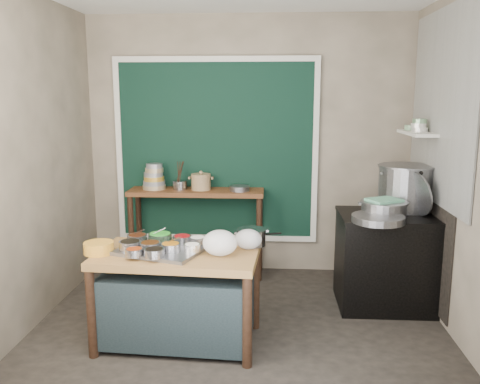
# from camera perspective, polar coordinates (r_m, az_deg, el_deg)

# --- Properties ---
(floor) EXTENTS (3.50, 3.00, 0.02)m
(floor) POSITION_cam_1_polar(r_m,az_deg,el_deg) (4.51, -0.05, -14.96)
(floor) COLOR #2F2924
(floor) RESTS_ON ground
(back_wall) EXTENTS (3.50, 0.02, 2.80)m
(back_wall) POSITION_cam_1_polar(r_m,az_deg,el_deg) (5.60, 0.94, 5.16)
(back_wall) COLOR gray
(back_wall) RESTS_ON floor
(left_wall) EXTENTS (0.02, 3.00, 2.80)m
(left_wall) POSITION_cam_1_polar(r_m,az_deg,el_deg) (4.56, -22.73, 3.03)
(left_wall) COLOR gray
(left_wall) RESTS_ON floor
(right_wall) EXTENTS (0.02, 3.00, 2.80)m
(right_wall) POSITION_cam_1_polar(r_m,az_deg,el_deg) (4.36, 23.74, 2.62)
(right_wall) COLOR gray
(right_wall) RESTS_ON floor
(curtain_panel) EXTENTS (2.10, 0.02, 1.90)m
(curtain_panel) POSITION_cam_1_polar(r_m,az_deg,el_deg) (5.59, -2.68, 4.63)
(curtain_panel) COLOR black
(curtain_panel) RESTS_ON back_wall
(curtain_frame) EXTENTS (2.22, 0.03, 2.02)m
(curtain_frame) POSITION_cam_1_polar(r_m,az_deg,el_deg) (5.58, -2.69, 4.62)
(curtain_frame) COLOR beige
(curtain_frame) RESTS_ON back_wall
(tile_panel) EXTENTS (0.02, 1.70, 1.70)m
(tile_panel) POSITION_cam_1_polar(r_m,az_deg,el_deg) (4.84, 21.64, 8.86)
(tile_panel) COLOR #B2B2AA
(tile_panel) RESTS_ON right_wall
(soot_patch) EXTENTS (0.01, 1.30, 1.30)m
(soot_patch) POSITION_cam_1_polar(r_m,az_deg,el_deg) (5.09, 20.46, -4.13)
(soot_patch) COLOR black
(soot_patch) RESTS_ON right_wall
(wall_shelf) EXTENTS (0.22, 0.70, 0.03)m
(wall_shelf) POSITION_cam_1_polar(r_m,az_deg,el_deg) (5.10, 19.30, 6.26)
(wall_shelf) COLOR beige
(wall_shelf) RESTS_ON right_wall
(prep_table) EXTENTS (1.29, 0.79, 0.75)m
(prep_table) POSITION_cam_1_polar(r_m,az_deg,el_deg) (4.14, -6.94, -11.68)
(prep_table) COLOR brown
(prep_table) RESTS_ON floor
(back_counter) EXTENTS (1.45, 0.40, 0.95)m
(back_counter) POSITION_cam_1_polar(r_m,az_deg,el_deg) (5.59, -4.86, -4.53)
(back_counter) COLOR brown
(back_counter) RESTS_ON floor
(stove_block) EXTENTS (0.90, 0.68, 0.85)m
(stove_block) POSITION_cam_1_polar(r_m,az_deg,el_deg) (4.97, 16.23, -7.52)
(stove_block) COLOR black
(stove_block) RESTS_ON floor
(stove_top) EXTENTS (0.92, 0.69, 0.03)m
(stove_top) POSITION_cam_1_polar(r_m,az_deg,el_deg) (4.85, 16.51, -2.57)
(stove_top) COLOR black
(stove_top) RESTS_ON stove_block
(condiment_tray) EXTENTS (0.73, 0.62, 0.03)m
(condiment_tray) POSITION_cam_1_polar(r_m,az_deg,el_deg) (4.02, -8.94, -6.49)
(condiment_tray) COLOR gray
(condiment_tray) RESTS_ON prep_table
(condiment_bowls) EXTENTS (0.66, 0.54, 0.08)m
(condiment_bowls) POSITION_cam_1_polar(r_m,az_deg,el_deg) (4.03, -9.20, -5.77)
(condiment_bowls) COLOR gray
(condiment_bowls) RESTS_ON condiment_tray
(yellow_basin) EXTENTS (0.26, 0.26, 0.09)m
(yellow_basin) POSITION_cam_1_polar(r_m,az_deg,el_deg) (4.09, -15.57, -6.05)
(yellow_basin) COLOR gold
(yellow_basin) RESTS_ON prep_table
(saucepan) EXTENTS (0.31, 0.31, 0.13)m
(saucepan) POSITION_cam_1_polar(r_m,az_deg,el_deg) (4.15, 1.32, -5.07)
(saucepan) COLOR gray
(saucepan) RESTS_ON prep_table
(plastic_bag_a) EXTENTS (0.31, 0.29, 0.20)m
(plastic_bag_a) POSITION_cam_1_polar(r_m,az_deg,el_deg) (3.87, -2.27, -5.73)
(plastic_bag_a) COLOR white
(plastic_bag_a) RESTS_ON prep_table
(plastic_bag_b) EXTENTS (0.26, 0.24, 0.16)m
(plastic_bag_b) POSITION_cam_1_polar(r_m,az_deg,el_deg) (4.04, 0.94, -5.32)
(plastic_bag_b) COLOR white
(plastic_bag_b) RESTS_ON prep_table
(bowl_stack) EXTENTS (0.25, 0.25, 0.28)m
(bowl_stack) POSITION_cam_1_polar(r_m,az_deg,el_deg) (5.56, -9.61, 1.56)
(bowl_stack) COLOR tan
(bowl_stack) RESTS_ON back_counter
(utensil_cup) EXTENTS (0.21, 0.21, 0.09)m
(utensil_cup) POSITION_cam_1_polar(r_m,az_deg,el_deg) (5.52, -6.76, 0.79)
(utensil_cup) COLOR gray
(utensil_cup) RESTS_ON back_counter
(ceramic_crock) EXTENTS (0.23, 0.23, 0.15)m
(ceramic_crock) POSITION_cam_1_polar(r_m,az_deg,el_deg) (5.47, -4.40, 1.04)
(ceramic_crock) COLOR #977B52
(ceramic_crock) RESTS_ON back_counter
(wide_bowl) EXTENTS (0.28, 0.28, 0.05)m
(wide_bowl) POSITION_cam_1_polar(r_m,az_deg,el_deg) (5.40, -0.06, 0.41)
(wide_bowl) COLOR gray
(wide_bowl) RESTS_ON back_counter
(stock_pot) EXTENTS (0.70, 0.70, 0.43)m
(stock_pot) POSITION_cam_1_polar(r_m,az_deg,el_deg) (5.05, 18.10, 0.49)
(stock_pot) COLOR gray
(stock_pot) RESTS_ON stove_top
(pot_lid) EXTENTS (0.23, 0.42, 0.40)m
(pot_lid) POSITION_cam_1_polar(r_m,az_deg,el_deg) (4.83, 19.31, -0.20)
(pot_lid) COLOR gray
(pot_lid) RESTS_ON stove_top
(steamer) EXTENTS (0.43, 0.43, 0.14)m
(steamer) POSITION_cam_1_polar(r_m,az_deg,el_deg) (4.73, 15.84, -1.82)
(steamer) COLOR gray
(steamer) RESTS_ON stove_top
(green_cloth) EXTENTS (0.35, 0.32, 0.02)m
(green_cloth) POSITION_cam_1_polar(r_m,az_deg,el_deg) (4.72, 15.89, -0.88)
(green_cloth) COLOR #61AC86
(green_cloth) RESTS_ON steamer
(shallow_pan) EXTENTS (0.55, 0.55, 0.06)m
(shallow_pan) POSITION_cam_1_polar(r_m,az_deg,el_deg) (4.51, 15.25, -2.92)
(shallow_pan) COLOR gray
(shallow_pan) RESTS_ON stove_top
(shelf_bowl_stack) EXTENTS (0.15, 0.15, 0.12)m
(shelf_bowl_stack) POSITION_cam_1_polar(r_m,az_deg,el_deg) (5.06, 19.46, 7.03)
(shelf_bowl_stack) COLOR silver
(shelf_bowl_stack) RESTS_ON wall_shelf
(shelf_bowl_green) EXTENTS (0.15, 0.15, 0.05)m
(shelf_bowl_green) POSITION_cam_1_polar(r_m,az_deg,el_deg) (5.31, 18.69, 6.87)
(shelf_bowl_green) COLOR gray
(shelf_bowl_green) RESTS_ON wall_shelf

